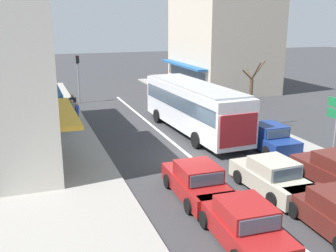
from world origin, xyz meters
name	(u,v)px	position (x,y,z in m)	size (l,w,h in m)	color
ground_plane	(190,157)	(0.00, 0.00, 0.00)	(140.00, 140.00, 0.00)	#353538
lane_centre_line	(166,137)	(0.00, 4.00, 0.00)	(0.20, 28.00, 0.01)	silver
sidewalk_left	(52,138)	(-6.80, 6.00, 0.07)	(5.20, 44.00, 0.14)	gray
kerb_right	(237,120)	(6.20, 6.00, 0.06)	(2.80, 44.00, 0.12)	gray
building_right_far	(222,40)	(11.48, 19.01, 5.09)	(8.93, 11.27, 10.19)	beige
city_bus	(194,105)	(2.02, 4.30, 1.88)	(3.09, 10.96, 3.23)	silver
sedan_behind_bus_near	(272,177)	(1.56, -5.27, 0.66)	(2.01, 4.26, 1.47)	#B7B29E
sedan_adjacent_lane_lead	(244,225)	(-1.64, -8.40, 0.66)	(2.02, 4.27, 1.47)	maroon
sedan_adjacent_lane_trail	(197,182)	(-1.68, -4.70, 0.66)	(1.95, 4.23, 1.47)	maroon
parked_sedan_kerb_front	(336,171)	(4.65, -5.65, 0.66)	(1.99, 4.25, 1.47)	#561E19
parked_sedan_kerb_second	(268,138)	(4.70, -0.20, 0.66)	(1.91, 4.20, 1.47)	navy
parked_sedan_kerb_third	(222,116)	(4.59, 5.28, 0.66)	(2.02, 4.26, 1.47)	#B7B29E
parked_sedan_kerb_rear	(188,101)	(4.42, 11.09, 0.66)	(1.93, 4.22, 1.47)	silver
traffic_light_downstreet	(78,71)	(-3.75, 16.38, 2.85)	(0.33, 0.24, 4.20)	gray
street_tree_right	(251,98)	(6.10, 4.05, 2.12)	(1.72, 1.72, 4.57)	brown
pedestrian_with_handbag_near	(72,110)	(-5.16, 9.12, 1.07)	(0.64, 0.43, 1.63)	#232838
pedestrian_browsing_midblock	(73,104)	(-4.90, 11.17, 1.07)	(0.57, 0.25, 1.63)	#4C4742
pedestrian_far_walker	(77,113)	(-4.95, 8.06, 1.07)	(0.32, 0.55, 1.63)	#232838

